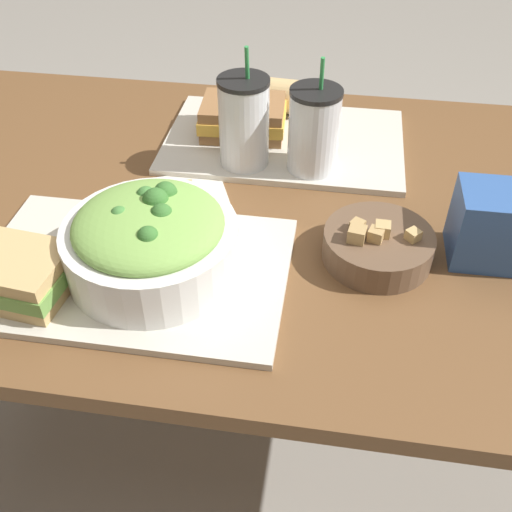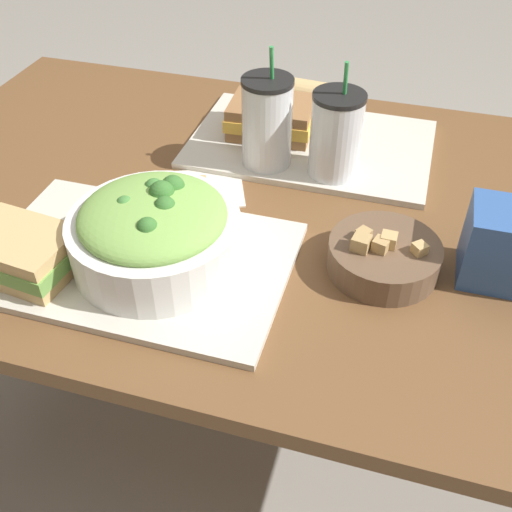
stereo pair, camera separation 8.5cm
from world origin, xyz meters
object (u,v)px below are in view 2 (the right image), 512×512
(sandwich_near, at_px, (22,252))
(drink_cup_red, at_px, (336,137))
(baguette_far, at_px, (311,98))
(soup_bowl, at_px, (384,256))
(sandwich_far, at_px, (271,118))
(salad_bowl, at_px, (155,231))
(baguette_near, at_px, (169,197))
(drink_cup_dark, at_px, (267,125))
(napkin_folded, at_px, (194,189))

(sandwich_near, bearing_deg, drink_cup_red, 51.49)
(baguette_far, bearing_deg, soup_bowl, -149.54)
(sandwich_far, distance_m, drink_cup_red, 0.18)
(salad_bowl, distance_m, soup_bowl, 0.34)
(baguette_near, height_order, baguette_far, same)
(drink_cup_dark, bearing_deg, soup_bowl, -42.53)
(sandwich_near, distance_m, drink_cup_red, 0.54)
(soup_bowl, height_order, drink_cup_dark, drink_cup_dark)
(drink_cup_red, bearing_deg, baguette_far, 113.00)
(napkin_folded, bearing_deg, drink_cup_dark, 46.35)
(baguette_near, bearing_deg, napkin_folded, -19.83)
(salad_bowl, bearing_deg, baguette_far, 77.13)
(soup_bowl, distance_m, napkin_folded, 0.36)
(salad_bowl, distance_m, drink_cup_dark, 0.32)
(sandwich_near, bearing_deg, napkin_folded, 66.94)
(sandwich_far, bearing_deg, salad_bowl, -101.71)
(salad_bowl, xyz_separation_m, soup_bowl, (0.32, 0.09, -0.04))
(sandwich_near, relative_size, sandwich_far, 0.97)
(baguette_far, bearing_deg, drink_cup_dark, 174.89)
(baguette_near, distance_m, napkin_folded, 0.10)
(baguette_near, bearing_deg, drink_cup_red, -66.73)
(sandwich_near, xyz_separation_m, drink_cup_red, (0.38, 0.38, 0.04))
(sandwich_far, xyz_separation_m, drink_cup_red, (0.14, -0.11, 0.04))
(salad_bowl, bearing_deg, sandwich_near, -156.84)
(baguette_far, bearing_deg, napkin_folded, 160.88)
(salad_bowl, distance_m, baguette_far, 0.53)
(sandwich_near, bearing_deg, baguette_near, 56.64)
(sandwich_far, height_order, drink_cup_red, drink_cup_red)
(salad_bowl, xyz_separation_m, sandwich_far, (0.06, 0.41, -0.02))
(drink_cup_red, bearing_deg, sandwich_far, 143.29)
(sandwich_far, bearing_deg, baguette_far, 56.77)
(salad_bowl, bearing_deg, napkin_folded, 96.18)
(soup_bowl, xyz_separation_m, sandwich_near, (-0.50, -0.16, 0.02))
(sandwich_near, xyz_separation_m, baguette_near, (0.15, 0.18, 0.00))
(sandwich_far, bearing_deg, drink_cup_red, -40.09)
(soup_bowl, relative_size, sandwich_near, 1.00)
(salad_bowl, distance_m, sandwich_far, 0.42)
(drink_cup_dark, bearing_deg, sandwich_near, -123.97)
(salad_bowl, relative_size, baguette_far, 2.47)
(baguette_near, bearing_deg, drink_cup_dark, -45.81)
(baguette_near, relative_size, drink_cup_red, 0.66)
(baguette_far, distance_m, drink_cup_dark, 0.21)
(soup_bowl, height_order, napkin_folded, soup_bowl)
(sandwich_far, relative_size, drink_cup_dark, 0.78)
(salad_bowl, relative_size, baguette_near, 1.81)
(drink_cup_red, bearing_deg, sandwich_near, -134.86)
(sandwich_far, bearing_deg, soup_bowl, -54.80)
(baguette_far, bearing_deg, baguette_near, 165.46)
(soup_bowl, relative_size, drink_cup_red, 0.80)
(sandwich_near, xyz_separation_m, sandwich_far, (0.24, 0.49, 0.00))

